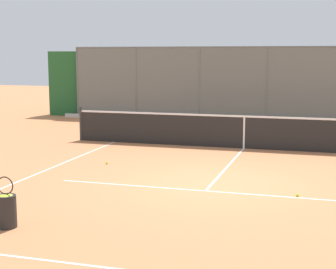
{
  "coord_description": "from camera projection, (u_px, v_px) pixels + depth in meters",
  "views": [
    {
      "loc": [
        -2.24,
        10.8,
        2.72
      ],
      "look_at": [
        0.9,
        0.25,
        1.05
      ],
      "focal_mm": 57.06,
      "sensor_mm": 36.0,
      "label": 1
    }
  ],
  "objects": [
    {
      "name": "ground_plane",
      "position": [
        212.0,
        184.0,
        11.28
      ],
      "size": [
        60.0,
        60.0,
        0.0
      ],
      "primitive_type": "plane",
      "color": "#C67A4C"
    },
    {
      "name": "court_line_markings",
      "position": [
        202.0,
        195.0,
        10.37
      ],
      "size": [
        8.12,
        9.25,
        0.01
      ],
      "color": "white",
      "rests_on": "ground"
    },
    {
      "name": "fence_backdrop",
      "position": [
        269.0,
        87.0,
        21.35
      ],
      "size": [
        19.22,
        1.37,
        3.01
      ],
      "color": "slate",
      "rests_on": "ground"
    },
    {
      "name": "tennis_net",
      "position": [
        244.0,
        132.0,
        15.4
      ],
      "size": [
        10.43,
        0.09,
        1.07
      ],
      "color": "#2D2D2D",
      "rests_on": "ground"
    },
    {
      "name": "tennis_ball_near_net",
      "position": [
        107.0,
        163.0,
        13.28
      ],
      "size": [
        0.07,
        0.07,
        0.07
      ],
      "primitive_type": "sphere",
      "color": "#D6E042",
      "rests_on": "ground"
    },
    {
      "name": "tennis_ball_mid_court",
      "position": [
        298.0,
        195.0,
        10.24
      ],
      "size": [
        0.07,
        0.07,
        0.07
      ],
      "primitive_type": "sphere",
      "color": "#CCDB33",
      "rests_on": "ground"
    },
    {
      "name": "ball_basket",
      "position": [
        6.0,
        209.0,
        8.4
      ],
      "size": [
        0.32,
        0.32,
        0.83
      ],
      "color": "black",
      "rests_on": "ground"
    }
  ]
}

